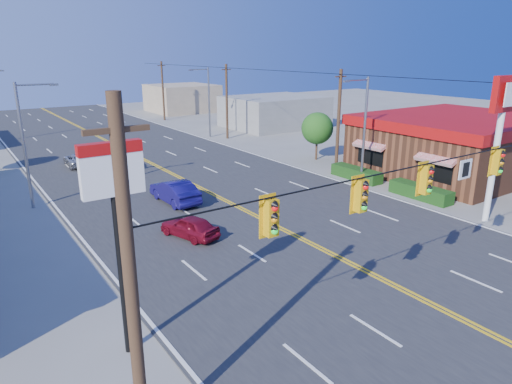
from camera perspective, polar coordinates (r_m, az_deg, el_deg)
ground at (r=20.15m, az=20.90°, el=-13.02°), size 160.00×160.00×0.00m
road at (r=34.36m, az=-7.24°, el=0.60°), size 20.00×120.00×0.06m
signal_span at (r=18.20m, az=22.30°, el=0.34°), size 24.32×0.34×9.00m
kfc at (r=41.53m, az=23.68°, el=5.51°), size 16.30×12.40×4.70m
kfc_pylon at (r=29.42m, az=28.27°, el=7.91°), size 2.20×0.36×8.50m
pizza_hut_sign at (r=14.67m, az=-17.16°, el=-1.79°), size 1.90×0.30×6.85m
streetlight_se at (r=35.15m, az=13.24°, el=8.16°), size 2.55×0.25×8.00m
streetlight_ne at (r=54.16m, az=-6.09°, el=11.54°), size 2.55×0.25×8.00m
streetlight_sw at (r=32.07m, az=-26.75°, el=5.95°), size 2.55×0.25×8.00m
utility_pole_near at (r=38.94m, az=10.26°, el=8.72°), size 0.28×0.28×8.40m
utility_pole_mid at (r=53.16m, az=-3.67°, el=11.16°), size 0.28×0.28×8.40m
utility_pole_far at (r=69.16m, az=-11.55°, el=12.25°), size 0.28×0.28×8.40m
tree_kfc_rear at (r=42.89m, az=7.66°, el=7.88°), size 2.94×2.94×4.41m
bld_east_mid at (r=62.14m, az=2.31°, el=10.01°), size 12.00×10.00×4.00m
bld_east_far at (r=79.39m, az=-9.22°, el=11.51°), size 10.00×10.00×4.40m
car_magenta at (r=25.07m, az=-8.30°, el=-4.41°), size 2.47×3.83×1.21m
car_blue at (r=30.87m, az=-10.13°, el=-0.02°), size 1.76×4.69×1.53m
car_white at (r=41.33m, az=-17.07°, el=3.74°), size 2.31×4.85×1.36m
car_silver at (r=43.31m, az=-21.46°, el=3.72°), size 1.99×4.05×1.11m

